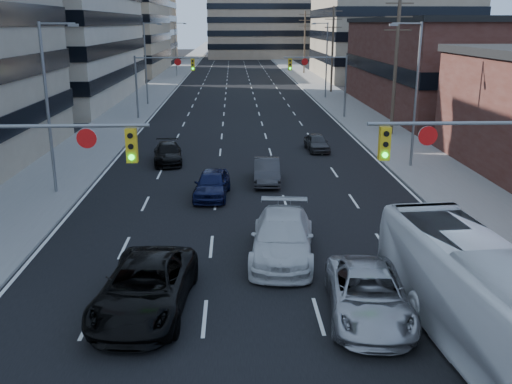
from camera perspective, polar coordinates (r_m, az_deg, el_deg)
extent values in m
cube|color=black|center=(140.37, -1.98, 12.89)|extent=(18.00, 300.00, 0.02)
cube|color=slate|center=(140.77, -6.79, 12.83)|extent=(5.00, 300.00, 0.15)
cube|color=slate|center=(140.91, 2.82, 12.92)|extent=(5.00, 300.00, 0.15)
cube|color=gray|center=(112.51, -14.71, 15.56)|extent=(20.00, 30.00, 16.00)
cube|color=#472119|center=(65.16, 20.56, 11.63)|extent=(20.00, 30.00, 9.00)
cube|color=gray|center=(101.45, 12.92, 15.06)|extent=(22.00, 28.00, 14.00)
cube|color=#ADA089|center=(152.53, -13.09, 16.54)|extent=(24.00, 24.00, 20.00)
cube|color=gray|center=(143.91, 11.30, 15.07)|extent=(22.00, 22.00, 12.00)
cylinder|color=slate|center=(19.29, -20.27, 6.21)|extent=(6.50, 0.12, 0.12)
cube|color=gold|center=(18.77, -12.33, 4.56)|extent=(0.35, 0.28, 1.10)
cylinder|color=black|center=(18.54, -12.48, 5.52)|extent=(0.18, 0.06, 0.18)
cylinder|color=black|center=(18.61, -12.42, 4.46)|extent=(0.18, 0.06, 0.18)
cylinder|color=#0CE526|center=(18.69, -12.35, 3.41)|extent=(0.18, 0.06, 0.18)
cylinder|color=white|center=(18.98, -16.57, 5.16)|extent=(0.64, 0.06, 0.64)
cylinder|color=slate|center=(19.85, 20.31, 6.47)|extent=(6.50, 0.12, 0.12)
cube|color=gold|center=(19.12, 12.73, 4.76)|extent=(0.35, 0.28, 1.10)
cylinder|color=black|center=(18.90, 12.92, 5.69)|extent=(0.18, 0.06, 0.18)
cylinder|color=black|center=(18.97, 12.85, 4.66)|extent=(0.18, 0.06, 0.18)
cylinder|color=#0CE526|center=(19.04, 12.78, 3.63)|extent=(0.18, 0.06, 0.18)
cylinder|color=white|center=(19.45, 16.80, 5.41)|extent=(0.64, 0.06, 0.64)
cylinder|color=slate|center=(56.16, -11.86, 10.14)|extent=(0.18, 0.18, 6.00)
cylinder|color=slate|center=(55.52, -8.90, 13.13)|extent=(6.00, 0.12, 0.12)
cube|color=gold|center=(55.35, -6.34, 12.54)|extent=(0.35, 0.28, 1.10)
cylinder|color=black|center=(55.16, -6.36, 12.89)|extent=(0.18, 0.06, 0.18)
cylinder|color=black|center=(55.19, -6.35, 12.52)|extent=(0.18, 0.06, 0.18)
cylinder|color=#0CE526|center=(55.21, -6.34, 12.16)|extent=(0.18, 0.06, 0.18)
cylinder|color=white|center=(55.41, -7.83, 12.75)|extent=(0.64, 0.06, 0.64)
cylinder|color=slate|center=(56.45, 8.93, 10.32)|extent=(0.18, 0.18, 6.00)
cylinder|color=slate|center=(55.73, 5.96, 13.24)|extent=(6.00, 0.12, 0.12)
cube|color=gold|center=(55.48, 3.42, 12.61)|extent=(0.35, 0.28, 1.10)
cylinder|color=black|center=(55.30, 3.44, 12.96)|extent=(0.18, 0.06, 0.18)
cylinder|color=black|center=(55.32, 3.44, 12.60)|extent=(0.18, 0.06, 0.18)
cylinder|color=#0CE526|center=(55.35, 3.43, 12.24)|extent=(0.18, 0.06, 0.18)
cylinder|color=white|center=(55.59, 4.90, 12.85)|extent=(0.64, 0.06, 0.64)
cylinder|color=#4C3D2D|center=(48.01, 13.77, 11.99)|extent=(0.28, 0.28, 11.00)
cube|color=#4C3D2D|center=(47.91, 14.19, 17.84)|extent=(2.20, 0.10, 0.10)
cube|color=#4C3D2D|center=(47.89, 14.10, 16.64)|extent=(2.20, 0.10, 0.10)
cube|color=#4C3D2D|center=(47.89, 14.02, 15.45)|extent=(2.20, 0.10, 0.10)
cylinder|color=#4C3D2D|center=(77.27, 7.65, 13.86)|extent=(0.28, 0.28, 11.00)
cube|color=#4C3D2D|center=(77.21, 7.80, 17.49)|extent=(2.20, 0.10, 0.10)
cube|color=#4C3D2D|center=(77.19, 7.77, 16.75)|extent=(2.20, 0.10, 0.10)
cube|color=#4C3D2D|center=(77.20, 7.74, 16.01)|extent=(2.20, 0.10, 0.10)
cylinder|color=#4C3D2D|center=(106.94, 4.88, 14.65)|extent=(0.28, 0.28, 11.00)
cube|color=#4C3D2D|center=(106.89, 4.95, 17.28)|extent=(2.20, 0.10, 0.10)
cube|color=#4C3D2D|center=(106.88, 4.93, 16.74)|extent=(2.20, 0.10, 0.10)
cube|color=#4C3D2D|center=(106.88, 4.92, 16.20)|extent=(2.20, 0.10, 0.10)
cylinder|color=slate|center=(31.91, -20.09, 7.58)|extent=(0.16, 0.16, 9.00)
cylinder|color=slate|center=(31.34, -19.28, 15.62)|extent=(1.80, 0.10, 0.10)
cube|color=slate|center=(31.13, -17.81, 15.60)|extent=(0.50, 0.22, 0.14)
cylinder|color=slate|center=(65.95, -10.97, 12.41)|extent=(0.16, 0.16, 9.00)
cylinder|color=slate|center=(65.68, -10.38, 16.27)|extent=(1.80, 0.10, 0.10)
cube|color=slate|center=(65.58, -9.65, 16.23)|extent=(0.50, 0.22, 0.14)
cylinder|color=slate|center=(100.65, -8.03, 13.87)|extent=(0.16, 0.16, 9.00)
cylinder|color=slate|center=(100.47, -7.60, 16.39)|extent=(1.80, 0.10, 0.10)
cube|color=slate|center=(100.41, -7.12, 16.36)|extent=(0.50, 0.22, 0.14)
cylinder|color=slate|center=(37.13, 15.69, 9.10)|extent=(0.16, 0.16, 9.00)
cylinder|color=slate|center=(36.60, 14.85, 15.98)|extent=(1.80, 0.10, 0.10)
cube|color=slate|center=(36.38, 13.59, 15.94)|extent=(0.50, 0.22, 0.14)
cylinder|color=slate|center=(71.13, 7.07, 12.86)|extent=(0.16, 0.16, 9.00)
cylinder|color=slate|center=(70.86, 6.45, 16.42)|extent=(1.80, 0.10, 0.10)
cube|color=slate|center=(70.74, 5.78, 16.38)|extent=(0.50, 0.22, 0.14)
imported|color=black|center=(18.78, -11.02, -9.36)|extent=(3.18, 6.07, 1.63)
imported|color=silver|center=(22.45, 2.66, -4.54)|extent=(3.02, 6.10, 1.70)
imported|color=#9F9FA4|center=(18.51, 11.19, -10.03)|extent=(2.98, 5.56, 1.49)
imported|color=white|center=(17.12, 22.36, -10.39)|extent=(3.52, 11.17, 3.06)
imported|color=#0D1234|center=(30.35, -4.42, 0.83)|extent=(2.07, 4.40, 1.46)
imported|color=#2B2B2D|center=(33.03, 1.09, 2.12)|extent=(1.64, 4.28, 1.39)
imported|color=black|center=(38.26, -8.81, 3.85)|extent=(2.31, 4.63, 1.29)
imported|color=#313133|center=(41.66, 6.10, 4.94)|extent=(1.70, 3.69, 1.23)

